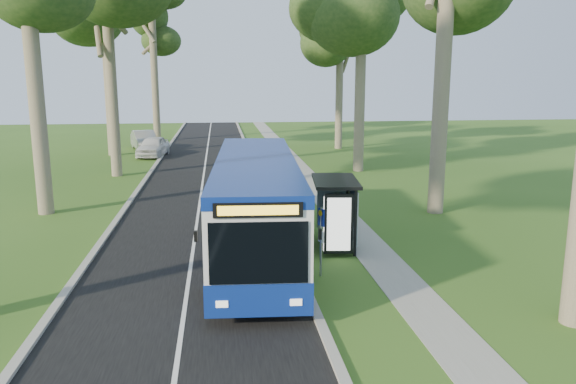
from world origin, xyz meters
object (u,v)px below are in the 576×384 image
object	(u,v)px
bus	(256,204)
bus_shelter	(341,202)
car_white	(153,146)
car_silver	(144,140)
bus_stop_sign	(321,233)
litter_bin	(296,203)

from	to	relation	value
bus	bus_shelter	distance (m)	3.09
bus_shelter	bus	bearing A→B (deg)	-173.11
bus	car_white	bearing A→B (deg)	107.35
bus_shelter	car_white	bearing A→B (deg)	116.54
bus_shelter	car_silver	size ratio (longest dim) A/B	0.62
bus_stop_sign	car_silver	distance (m)	34.37
car_white	car_silver	world-z (taller)	car_silver
car_silver	car_white	bearing A→B (deg)	-90.51
bus	bus_shelter	xyz separation A→B (m)	(3.09, 0.04, 0.00)
bus_stop_sign	litter_bin	distance (m)	8.79
bus	bus_stop_sign	xyz separation A→B (m)	(1.85, -2.70, -0.36)
bus	bus_stop_sign	size ratio (longest dim) A/B	5.84
bus_stop_sign	bus_shelter	world-z (taller)	bus_shelter
car_white	bus_stop_sign	bearing A→B (deg)	-65.82
bus_stop_sign	bus	bearing A→B (deg)	103.48
bus_stop_sign	litter_bin	world-z (taller)	bus_stop_sign
bus_stop_sign	car_white	distance (m)	29.78
bus_stop_sign	car_silver	xyz separation A→B (m)	(-9.56, 33.00, -0.59)
bus	car_white	size ratio (longest dim) A/B	2.78
bus	bus_stop_sign	bearing A→B (deg)	-52.28
litter_bin	car_white	bearing A→B (deg)	113.72
litter_bin	car_white	size ratio (longest dim) A/B	0.18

